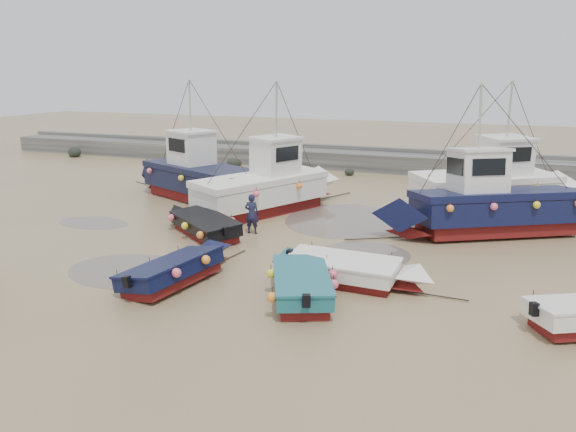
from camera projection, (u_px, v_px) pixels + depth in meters
name	position (u px, v px, depth m)	size (l,w,h in m)	color
ground	(232.00, 277.00, 18.87)	(120.00, 120.00, 0.00)	#9F835C
seawall	(372.00, 161.00, 38.64)	(60.00, 4.92, 1.50)	slate
puddle_a	(130.00, 271.00, 19.49)	(4.55, 4.55, 0.01)	#61574F
puddle_b	(365.00, 254.00, 21.25)	(3.42, 3.42, 0.01)	#61574F
puddle_c	(94.00, 223.00, 25.54)	(3.44, 3.44, 0.01)	#61574F
puddle_d	(345.00, 220.00, 26.03)	(5.54, 5.54, 0.01)	#61574F
dinghy_1	(181.00, 266.00, 18.36)	(2.51, 5.87, 1.43)	maroon
dinghy_2	(301.00, 278.00, 17.31)	(3.14, 5.63, 1.43)	maroon
dinghy_4	(202.00, 221.00, 23.71)	(5.42, 4.40, 1.43)	maroon
dinghy_5	(353.00, 268.00, 18.13)	(5.96, 2.25, 1.43)	maroon
cabin_boat_0	(197.00, 175.00, 29.96)	(10.35, 6.05, 6.22)	maroon
cabin_boat_1	(270.00, 184.00, 27.30)	(5.74, 9.40, 6.22)	maroon
cabin_boat_2	(485.00, 204.00, 23.38)	(9.50, 6.22, 6.22)	maroon
cabin_boat_3	(496.00, 183.00, 27.52)	(9.09, 6.83, 6.22)	maroon
person	(252.00, 233.00, 23.91)	(0.63, 0.41, 1.72)	#1B1D3C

